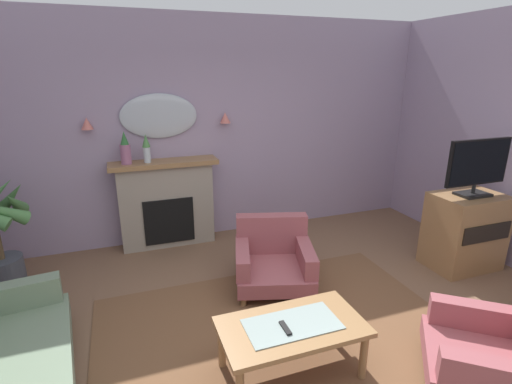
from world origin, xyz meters
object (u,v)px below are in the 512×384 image
at_px(mantel_vase_centre, 146,147).
at_px(tv_cabinet, 465,231).
at_px(wall_sconce_right, 225,118).
at_px(wall_sconce_left, 87,124).
at_px(coffee_table, 292,331).
at_px(tv_remote, 285,328).
at_px(mantel_vase_left, 125,150).
at_px(tv_flatscreen, 478,166).
at_px(fireplace, 167,204).
at_px(armchair_beside_couch, 273,258).
at_px(armchair_by_coffee_table, 500,354).
at_px(wall_mirror, 159,116).

height_order(mantel_vase_centre, tv_cabinet, mantel_vase_centre).
distance_m(mantel_vase_centre, wall_sconce_right, 1.10).
xyz_separation_m(wall_sconce_left, coffee_table, (1.43, -2.78, -1.28)).
height_order(mantel_vase_centre, tv_remote, mantel_vase_centre).
bearing_deg(mantel_vase_left, tv_flatscreen, -25.99).
bearing_deg(mantel_vase_left, mantel_vase_centre, 0.00).
xyz_separation_m(mantel_vase_centre, tv_cabinet, (3.43, -1.77, -0.90)).
xyz_separation_m(fireplace, wall_sconce_left, (-0.85, 0.09, 1.09)).
relative_size(armchair_beside_couch, armchair_by_coffee_table, 0.89).
relative_size(coffee_table, tv_flatscreen, 1.31).
distance_m(wall_mirror, armchair_beside_couch, 2.29).
bearing_deg(tv_cabinet, wall_sconce_right, 141.50).
bearing_deg(fireplace, wall_sconce_left, 173.84).
height_order(wall_sconce_right, tv_cabinet, wall_sconce_right).
xyz_separation_m(wall_sconce_left, wall_sconce_right, (1.70, 0.00, 0.00)).
bearing_deg(armchair_by_coffee_table, mantel_vase_left, 125.82).
xyz_separation_m(wall_sconce_left, armchair_by_coffee_table, (2.79, -3.43, -1.35)).
bearing_deg(tv_flatscreen, wall_sconce_right, 141.19).
height_order(coffee_table, armchair_beside_couch, armchair_beside_couch).
bearing_deg(armchair_beside_couch, wall_sconce_left, 140.35).
bearing_deg(tv_cabinet, mantel_vase_left, 154.27).
xyz_separation_m(coffee_table, armchair_beside_couch, (0.37, 1.29, -0.08)).
bearing_deg(tv_flatscreen, mantel_vase_left, 154.01).
distance_m(fireplace, armchair_by_coffee_table, 3.87).
distance_m(mantel_vase_left, wall_mirror, 0.61).
bearing_deg(fireplace, tv_flatscreen, -29.43).
bearing_deg(tv_remote, wall_sconce_right, 83.05).
distance_m(wall_mirror, armchair_by_coffee_table, 4.23).
bearing_deg(wall_sconce_right, wall_sconce_left, 180.00).
xyz_separation_m(tv_remote, armchair_by_coffee_table, (1.44, -0.61, -0.15)).
bearing_deg(mantel_vase_left, tv_remote, -70.50).
xyz_separation_m(wall_sconce_left, tv_cabinet, (4.08, -1.89, -1.21)).
bearing_deg(wall_sconce_left, wall_sconce_right, 0.00).
height_order(wall_mirror, wall_sconce_right, wall_mirror).
height_order(armchair_by_coffee_table, tv_flatscreen, tv_flatscreen).
bearing_deg(tv_cabinet, coffee_table, -161.45).
bearing_deg(wall_mirror, mantel_vase_centre, -139.64).
xyz_separation_m(fireplace, mantel_vase_left, (-0.45, -0.03, 0.77)).
height_order(mantel_vase_centre, armchair_by_coffee_table, mantel_vase_centre).
bearing_deg(mantel_vase_left, coffee_table, -68.87).
distance_m(wall_sconce_left, wall_sconce_right, 1.70).
xyz_separation_m(fireplace, tv_remote, (0.51, -2.73, -0.12)).
xyz_separation_m(mantel_vase_left, coffee_table, (1.03, -2.66, -0.96)).
relative_size(wall_sconce_right, tv_remote, 0.88).
bearing_deg(armchair_beside_couch, fireplace, 124.20).
bearing_deg(wall_sconce_right, mantel_vase_left, -174.73).
xyz_separation_m(mantel_vase_left, tv_remote, (0.96, -2.70, -0.89)).
distance_m(mantel_vase_left, armchair_by_coffee_table, 4.22).
height_order(armchair_by_coffee_table, tv_cabinet, tv_cabinet).
bearing_deg(armchair_by_coffee_table, tv_cabinet, 50.07).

